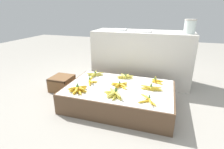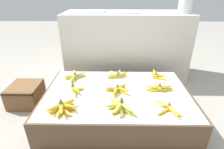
{
  "view_description": "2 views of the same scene",
  "coord_description": "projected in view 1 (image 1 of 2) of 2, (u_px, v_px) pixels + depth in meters",
  "views": [
    {
      "loc": [
        0.49,
        -1.8,
        1.1
      ],
      "look_at": [
        -0.13,
        0.11,
        0.35
      ],
      "focal_mm": 28.0,
      "sensor_mm": 36.0,
      "label": 1
    },
    {
      "loc": [
        -0.03,
        -1.28,
        1.05
      ],
      "look_at": [
        -0.05,
        0.09,
        0.36
      ],
      "focal_mm": 28.0,
      "sensor_mm": 36.0,
      "label": 2
    }
  ],
  "objects": [
    {
      "name": "ground_plane",
      "position": [
        119.0,
        105.0,
        2.14
      ],
      "size": [
        10.0,
        10.0,
        0.0
      ],
      "primitive_type": "plane",
      "color": "gray"
    },
    {
      "name": "display_platform",
      "position": [
        119.0,
        96.0,
        2.09
      ],
      "size": [
        1.25,
        0.82,
        0.24
      ],
      "color": "brown",
      "rests_on": "ground_plane"
    },
    {
      "name": "back_vendor_table",
      "position": [
        141.0,
        57.0,
        2.73
      ],
      "size": [
        1.47,
        0.55,
        0.79
      ],
      "color": "beige",
      "rests_on": "ground_plane"
    },
    {
      "name": "wooden_crate",
      "position": [
        62.0,
        83.0,
        2.51
      ],
      "size": [
        0.28,
        0.3,
        0.2
      ],
      "color": "brown",
      "rests_on": "ground_plane"
    },
    {
      "name": "banana_bunch_front_left",
      "position": [
        78.0,
        89.0,
        1.92
      ],
      "size": [
        0.21,
        0.21,
        0.11
      ],
      "color": "gold",
      "rests_on": "display_platform"
    },
    {
      "name": "banana_bunch_front_midleft",
      "position": [
        114.0,
        94.0,
        1.81
      ],
      "size": [
        0.22,
        0.2,
        0.11
      ],
      "color": "#DBCC4C",
      "rests_on": "display_platform"
    },
    {
      "name": "banana_bunch_front_midright",
      "position": [
        148.0,
        100.0,
        1.71
      ],
      "size": [
        0.19,
        0.22,
        0.08
      ],
      "color": "gold",
      "rests_on": "display_platform"
    },
    {
      "name": "banana_bunch_middle_left",
      "position": [
        91.0,
        81.0,
        2.14
      ],
      "size": [
        0.14,
        0.2,
        0.09
      ],
      "color": "gold",
      "rests_on": "display_platform"
    },
    {
      "name": "banana_bunch_middle_midleft",
      "position": [
        120.0,
        85.0,
        2.04
      ],
      "size": [
        0.23,
        0.2,
        0.08
      ],
      "color": "gold",
      "rests_on": "display_platform"
    },
    {
      "name": "banana_bunch_middle_midright",
      "position": [
        151.0,
        87.0,
        1.97
      ],
      "size": [
        0.25,
        0.18,
        0.09
      ],
      "color": "gold",
      "rests_on": "display_platform"
    },
    {
      "name": "banana_bunch_back_left",
      "position": [
        95.0,
        74.0,
        2.38
      ],
      "size": [
        0.23,
        0.24,
        0.08
      ],
      "color": "gold",
      "rests_on": "display_platform"
    },
    {
      "name": "banana_bunch_back_midleft",
      "position": [
        125.0,
        76.0,
        2.3
      ],
      "size": [
        0.22,
        0.15,
        0.08
      ],
      "color": "#DBCC4C",
      "rests_on": "display_platform"
    },
    {
      "name": "banana_bunch_back_midright",
      "position": [
        156.0,
        80.0,
        2.17
      ],
      "size": [
        0.16,
        0.2,
        0.08
      ],
      "color": "gold",
      "rests_on": "display_platform"
    },
    {
      "name": "glass_jar",
      "position": [
        190.0,
        26.0,
        2.28
      ],
      "size": [
        0.15,
        0.15,
        0.19
      ],
      "color": "silver",
      "rests_on": "back_vendor_table"
    },
    {
      "name": "foam_tray_white",
      "position": [
        143.0,
        31.0,
        2.49
      ],
      "size": [
        0.23,
        0.16,
        0.02
      ],
      "color": "white",
      "rests_on": "back_vendor_table"
    },
    {
      "name": "foam_tray_dark",
      "position": [
        120.0,
        30.0,
        2.7
      ],
      "size": [
        0.2,
        0.21,
        0.02
      ],
      "color": "white",
      "rests_on": "back_vendor_table"
    }
  ]
}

